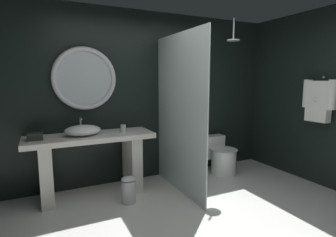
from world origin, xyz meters
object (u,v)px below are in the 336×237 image
Objects in this scene: round_wall_mirror at (85,79)px; rain_shower_head at (233,38)px; toilet at (221,157)px; waste_bin at (129,190)px; vessel_sink at (83,130)px; tumbler_cup at (123,128)px; tissue_box at (35,137)px; hanging_bathrobe at (319,99)px.

round_wall_mirror is 2.56× the size of rain_shower_head.
toilet reaches higher than waste_bin.
vessel_sink is at bearing 178.81° from toilet.
tumbler_cup is 2.16m from rain_shower_head.
toilet is at bearing -1.25° from tumbler_cup.
round_wall_mirror is at bearing 70.29° from vessel_sink.
rain_shower_head is at bearing -13.06° from round_wall_mirror.
tissue_box is at bearing 179.84° from toilet.
round_wall_mirror is at bearing 171.38° from toilet.
round_wall_mirror is at bearing 156.17° from hanging_bathrobe.
hanging_bathrobe is at bearing -47.77° from toilet.
waste_bin is (1.04, -0.40, -0.71)m from tissue_box.
tumbler_cup is 0.17× the size of toilet.
vessel_sink is at bearing 3.86° from tissue_box.
rain_shower_head is 0.54× the size of toilet.
rain_shower_head reaches higher than tissue_box.
rain_shower_head is 2.71m from waste_bin.
tumbler_cup is at bearing 157.82° from hanging_bathrobe.
tumbler_cup is 1.11m from tissue_box.
tumbler_cup is at bearing 172.83° from rain_shower_head.
round_wall_mirror is 2.52m from toilet.
rain_shower_head is at bearing 136.62° from hanging_bathrobe.
vessel_sink is 0.53× the size of round_wall_mirror.
tumbler_cup is at bearing 80.49° from waste_bin.
tissue_box is at bearing -178.53° from tumbler_cup.
tissue_box reaches higher than waste_bin.
tumbler_cup is at bearing 178.75° from toilet.
rain_shower_head is at bearing -3.79° from tissue_box.
waste_bin is at bearing -173.05° from rain_shower_head.
round_wall_mirror is 2.55× the size of waste_bin.
tissue_box is at bearing 164.44° from hanging_bathrobe.
rain_shower_head is (2.26, -0.22, 1.29)m from vessel_sink.
hanging_bathrobe reaches higher than waste_bin.
waste_bin is at bearing -43.07° from vessel_sink.
tissue_box is 1.32m from waste_bin.
vessel_sink is 0.55m from tumbler_cup.
toilet is (1.68, -0.04, -0.62)m from tumbler_cup.
vessel_sink reaches higher than tumbler_cup.
tumbler_cup is at bearing -32.60° from round_wall_mirror.
vessel_sink is 0.73m from round_wall_mirror.
tissue_box is 0.51× the size of waste_bin.
rain_shower_head is 1.94m from toilet.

